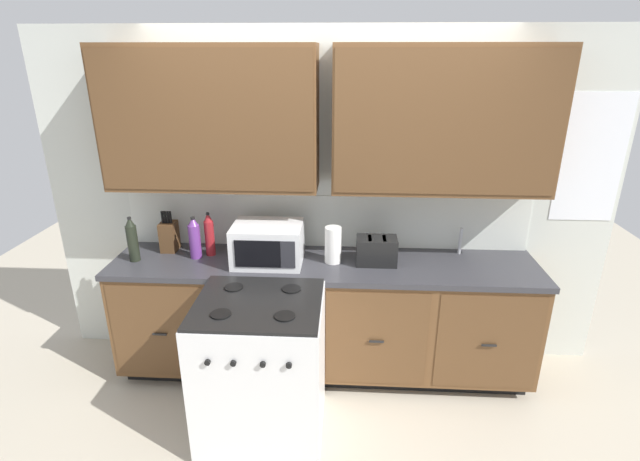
# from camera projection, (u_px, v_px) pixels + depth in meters

# --- Properties ---
(ground_plane) EXTENTS (8.00, 8.00, 0.00)m
(ground_plane) POSITION_uv_depth(u_px,v_px,m) (321.00, 395.00, 3.41)
(ground_plane) COLOR #B2A893
(wall_unit) EXTENTS (4.19, 0.40, 2.49)m
(wall_unit) POSITION_uv_depth(u_px,v_px,m) (326.00, 152.00, 3.29)
(wall_unit) COLOR silver
(wall_unit) RESTS_ON ground_plane
(counter_run) EXTENTS (3.02, 0.64, 0.92)m
(counter_run) POSITION_uv_depth(u_px,v_px,m) (324.00, 317.00, 3.52)
(counter_run) COLOR black
(counter_run) RESTS_ON ground_plane
(stove_range) EXTENTS (0.76, 0.68, 0.95)m
(stove_range) POSITION_uv_depth(u_px,v_px,m) (261.00, 368.00, 2.96)
(stove_range) COLOR white
(stove_range) RESTS_ON ground_plane
(microwave) EXTENTS (0.48, 0.37, 0.28)m
(microwave) POSITION_uv_depth(u_px,v_px,m) (268.00, 244.00, 3.32)
(microwave) COLOR white
(microwave) RESTS_ON counter_run
(toaster) EXTENTS (0.28, 0.18, 0.19)m
(toaster) POSITION_uv_depth(u_px,v_px,m) (377.00, 251.00, 3.32)
(toaster) COLOR black
(toaster) RESTS_ON counter_run
(knife_block) EXTENTS (0.11, 0.14, 0.31)m
(knife_block) POSITION_uv_depth(u_px,v_px,m) (169.00, 236.00, 3.53)
(knife_block) COLOR #52361E
(knife_block) RESTS_ON counter_run
(sink_faucet) EXTENTS (0.02, 0.02, 0.20)m
(sink_faucet) POSITION_uv_depth(u_px,v_px,m) (460.00, 241.00, 3.47)
(sink_faucet) COLOR #B2B5BA
(sink_faucet) RESTS_ON counter_run
(paper_towel_roll) EXTENTS (0.12, 0.12, 0.26)m
(paper_towel_roll) POSITION_uv_depth(u_px,v_px,m) (333.00, 245.00, 3.33)
(paper_towel_roll) COLOR white
(paper_towel_roll) RESTS_ON counter_run
(bottle_red) EXTENTS (0.07, 0.07, 0.32)m
(bottle_red) POSITION_uv_depth(u_px,v_px,m) (209.00, 234.00, 3.44)
(bottle_red) COLOR maroon
(bottle_red) RESTS_ON counter_run
(bottle_dark) EXTENTS (0.08, 0.08, 0.33)m
(bottle_dark) POSITION_uv_depth(u_px,v_px,m) (132.00, 240.00, 3.34)
(bottle_dark) COLOR black
(bottle_dark) RESTS_ON counter_run
(bottle_violet) EXTENTS (0.08, 0.08, 0.31)m
(bottle_violet) POSITION_uv_depth(u_px,v_px,m) (195.00, 238.00, 3.39)
(bottle_violet) COLOR #663384
(bottle_violet) RESTS_ON counter_run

